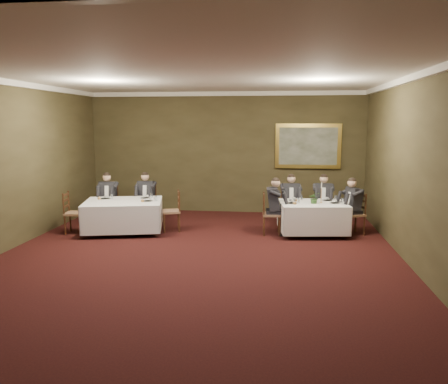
% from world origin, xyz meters
% --- Properties ---
extents(ground, '(10.00, 10.00, 0.00)m').
position_xyz_m(ground, '(0.00, 0.00, 0.00)').
color(ground, black).
rests_on(ground, ground).
extents(ceiling, '(8.00, 10.00, 0.10)m').
position_xyz_m(ceiling, '(0.00, 0.00, 3.50)').
color(ceiling, silver).
rests_on(ceiling, back_wall).
extents(back_wall, '(8.00, 0.10, 3.50)m').
position_xyz_m(back_wall, '(0.00, 5.00, 1.75)').
color(back_wall, '#342F1A').
rests_on(back_wall, ground).
extents(front_wall, '(8.00, 0.10, 3.50)m').
position_xyz_m(front_wall, '(0.00, -5.00, 1.75)').
color(front_wall, '#342F1A').
rests_on(front_wall, ground).
extents(right_wall, '(0.10, 10.00, 3.50)m').
position_xyz_m(right_wall, '(4.00, 0.00, 1.75)').
color(right_wall, '#342F1A').
rests_on(right_wall, ground).
extents(crown_molding, '(8.00, 10.00, 0.12)m').
position_xyz_m(crown_molding, '(0.00, 0.00, 3.44)').
color(crown_molding, white).
rests_on(crown_molding, back_wall).
extents(table_main, '(1.69, 1.37, 0.67)m').
position_xyz_m(table_main, '(2.38, 2.58, 0.45)').
color(table_main, '#321E0D').
rests_on(table_main, ground).
extents(table_second, '(2.09, 1.76, 0.67)m').
position_xyz_m(table_second, '(-2.15, 2.26, 0.45)').
color(table_second, '#321E0D').
rests_on(table_second, ground).
extents(chair_main_backleft, '(0.50, 0.48, 1.00)m').
position_xyz_m(chair_main_backleft, '(1.87, 3.32, 0.28)').
color(chair_main_backleft, brown).
rests_on(chair_main_backleft, ground).
extents(diner_main_backleft, '(0.47, 0.53, 1.35)m').
position_xyz_m(diner_main_backleft, '(1.87, 3.31, 0.51)').
color(diner_main_backleft, black).
rests_on(diner_main_backleft, chair_main_backleft).
extents(chair_main_backright, '(0.46, 0.44, 1.00)m').
position_xyz_m(chair_main_backright, '(2.69, 3.43, 0.28)').
color(chair_main_backright, brown).
rests_on(chair_main_backright, ground).
extents(diner_main_backright, '(0.43, 0.50, 1.35)m').
position_xyz_m(diner_main_backright, '(2.69, 3.41, 0.51)').
color(diner_main_backright, black).
rests_on(diner_main_backright, chair_main_backright).
extents(chair_main_endleft, '(0.44, 0.46, 1.00)m').
position_xyz_m(chair_main_endleft, '(1.41, 2.46, 0.28)').
color(chair_main_endleft, brown).
rests_on(chair_main_endleft, ground).
extents(diner_main_endleft, '(0.50, 0.44, 1.35)m').
position_xyz_m(diner_main_endleft, '(1.42, 2.46, 0.51)').
color(diner_main_endleft, black).
rests_on(diner_main_endleft, chair_main_endleft).
extents(chair_main_endright, '(0.55, 0.56, 1.00)m').
position_xyz_m(chair_main_endright, '(3.35, 2.71, 0.28)').
color(chair_main_endright, brown).
rests_on(chair_main_endright, ground).
extents(diner_main_endright, '(0.59, 0.55, 1.35)m').
position_xyz_m(diner_main_endright, '(3.34, 2.70, 0.51)').
color(diner_main_endright, black).
rests_on(diner_main_endright, chair_main_endright).
extents(chair_sec_backleft, '(0.48, 0.46, 1.00)m').
position_xyz_m(chair_sec_backleft, '(-2.83, 3.07, 0.28)').
color(chair_sec_backleft, brown).
rests_on(chair_sec_backleft, ground).
extents(diner_sec_backleft, '(0.45, 0.52, 1.35)m').
position_xyz_m(diner_sec_backleft, '(-2.83, 3.06, 0.51)').
color(diner_sec_backleft, black).
rests_on(diner_sec_backleft, chair_sec_backleft).
extents(chair_sec_backright, '(0.45, 0.43, 1.00)m').
position_xyz_m(chair_sec_backright, '(-1.87, 3.29, 0.28)').
color(chair_sec_backright, brown).
rests_on(chair_sec_backright, ground).
extents(diner_sec_backright, '(0.43, 0.49, 1.35)m').
position_xyz_m(diner_sec_backright, '(-1.87, 3.27, 0.51)').
color(diner_sec_backright, black).
rests_on(diner_sec_backright, chair_sec_backright).
extents(chair_sec_endright, '(0.53, 0.54, 1.00)m').
position_xyz_m(chair_sec_endright, '(-1.01, 2.52, 0.28)').
color(chair_sec_endright, brown).
rests_on(chair_sec_endright, ground).
extents(chair_sec_endleft, '(0.48, 0.49, 1.00)m').
position_xyz_m(chair_sec_endleft, '(-3.28, 2.00, 0.28)').
color(chair_sec_endleft, brown).
rests_on(chair_sec_endleft, ground).
extents(centerpiece, '(0.26, 0.23, 0.28)m').
position_xyz_m(centerpiece, '(2.40, 2.48, 0.91)').
color(centerpiece, '#2D5926').
rests_on(centerpiece, table_main).
extents(candlestick, '(0.07, 0.07, 0.50)m').
position_xyz_m(candlestick, '(2.57, 2.62, 0.95)').
color(candlestick, '#C0843A').
rests_on(candlestick, table_main).
extents(place_setting_table_main, '(0.33, 0.31, 0.14)m').
position_xyz_m(place_setting_table_main, '(1.98, 2.88, 0.80)').
color(place_setting_table_main, white).
rests_on(place_setting_table_main, table_main).
extents(place_setting_table_second, '(0.33, 0.31, 0.14)m').
position_xyz_m(place_setting_table_second, '(-2.66, 2.55, 0.80)').
color(place_setting_table_second, white).
rests_on(place_setting_table_second, table_second).
extents(painting, '(1.84, 0.09, 1.27)m').
position_xyz_m(painting, '(2.38, 4.94, 1.97)').
color(painting, gold).
rests_on(painting, back_wall).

